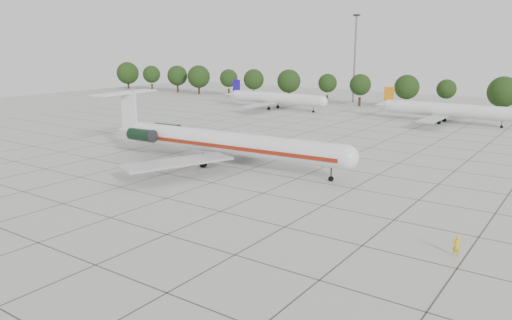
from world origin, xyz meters
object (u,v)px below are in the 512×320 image
at_px(main_airliner, 217,141).
at_px(bg_airliner_b, 276,99).
at_px(ground_crew, 457,246).
at_px(bg_airliner_c, 446,110).
at_px(floodlight_mast, 355,54).

bearing_deg(main_airliner, bg_airliner_b, 110.93).
bearing_deg(bg_airliner_b, ground_crew, -48.14).
relative_size(bg_airliner_c, floodlight_mast, 1.11).
distance_m(bg_airliner_b, bg_airliner_c, 43.85).
relative_size(ground_crew, floodlight_mast, 0.07).
relative_size(bg_airliner_b, floodlight_mast, 1.11).
bearing_deg(bg_airliner_b, floodlight_mast, 68.51).
distance_m(bg_airliner_b, floodlight_mast, 30.60).
bearing_deg(floodlight_mast, ground_crew, -61.34).
bearing_deg(main_airliner, bg_airliner_c, 69.78).
relative_size(main_airliner, bg_airliner_c, 1.48).
relative_size(bg_airliner_b, bg_airliner_c, 1.00).
height_order(ground_crew, bg_airliner_c, bg_airliner_c).
relative_size(ground_crew, bg_airliner_b, 0.06).
bearing_deg(main_airliner, ground_crew, -24.21).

